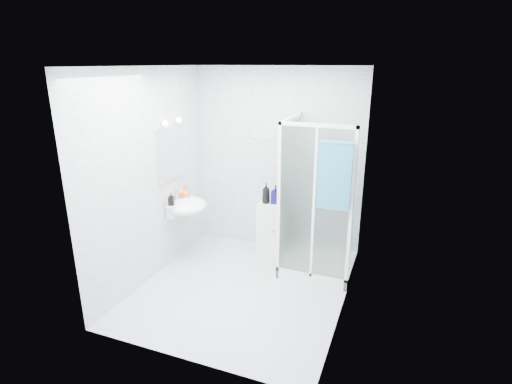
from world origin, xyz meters
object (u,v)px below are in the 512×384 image
at_px(storage_cabinet, 271,228).
at_px(hand_towel, 335,174).
at_px(shampoo_bottle_b, 276,194).
at_px(soap_dispenser_orange, 185,192).
at_px(wall_basin, 187,206).
at_px(shower_enclosure, 312,240).
at_px(shampoo_bottle_a, 266,193).
at_px(soap_dispenser_black, 171,199).

xyz_separation_m(storage_cabinet, hand_towel, (0.98, -0.68, 1.07)).
xyz_separation_m(shampoo_bottle_b, soap_dispenser_orange, (-1.14, -0.48, 0.04)).
bearing_deg(shampoo_bottle_b, soap_dispenser_orange, -157.35).
bearing_deg(wall_basin, shower_enclosure, 10.81).
bearing_deg(shampoo_bottle_b, wall_basin, -150.95).
height_order(wall_basin, shampoo_bottle_a, shampoo_bottle_a).
distance_m(storage_cabinet, shampoo_bottle_a, 0.54).
relative_size(shower_enclosure, shampoo_bottle_a, 6.88).
bearing_deg(shower_enclosure, shampoo_bottle_b, 155.62).
bearing_deg(storage_cabinet, shampoo_bottle_a, -134.93).
bearing_deg(soap_dispenser_orange, storage_cabinet, 24.54).
height_order(shower_enclosure, shampoo_bottle_b, shower_enclosure).
bearing_deg(shampoo_bottle_b, soap_dispenser_black, -146.38).
xyz_separation_m(hand_towel, soap_dispenser_black, (-2.07, -0.10, -0.52)).
relative_size(shampoo_bottle_a, soap_dispenser_orange, 1.58).
relative_size(shower_enclosure, shampoo_bottle_b, 7.67).
xyz_separation_m(shower_enclosure, wall_basin, (-1.66, -0.32, 0.35)).
bearing_deg(shower_enclosure, soap_dispenser_black, -164.01).
bearing_deg(wall_basin, hand_towel, -2.48).
relative_size(hand_towel, shampoo_bottle_a, 2.71).
bearing_deg(shower_enclosure, storage_cabinet, 157.03).
bearing_deg(shampoo_bottle_a, storage_cabinet, 44.91).
bearing_deg(storage_cabinet, shampoo_bottle_b, -9.78).
xyz_separation_m(hand_towel, soap_dispenser_orange, (-2.05, 0.20, -0.51)).
xyz_separation_m(storage_cabinet, soap_dispenser_black, (-1.10, -0.79, 0.56)).
height_order(shampoo_bottle_a, soap_dispenser_black, shampoo_bottle_a).
height_order(hand_towel, shampoo_bottle_b, hand_towel).
height_order(storage_cabinet, soap_dispenser_orange, soap_dispenser_orange).
bearing_deg(shower_enclosure, wall_basin, -169.19).
bearing_deg(shampoo_bottle_a, hand_towel, -31.54).
height_order(shower_enclosure, storage_cabinet, shower_enclosure).
height_order(hand_towel, soap_dispenser_orange, hand_towel).
relative_size(shower_enclosure, storage_cabinet, 2.56).
bearing_deg(wall_basin, shampoo_bottle_b, 29.05).
distance_m(shower_enclosure, shampoo_bottle_b, 0.80).
distance_m(storage_cabinet, shampoo_bottle_b, 0.53).
relative_size(hand_towel, soap_dispenser_orange, 4.27).
bearing_deg(soap_dispenser_black, shampoo_bottle_b, 33.62).
bearing_deg(wall_basin, shampoo_bottle_a, 30.36).
xyz_separation_m(shower_enclosure, soap_dispenser_black, (-1.77, -0.51, 0.50)).
height_order(shampoo_bottle_b, soap_dispenser_black, shampoo_bottle_b).
relative_size(shower_enclosure, soap_dispenser_orange, 10.86).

